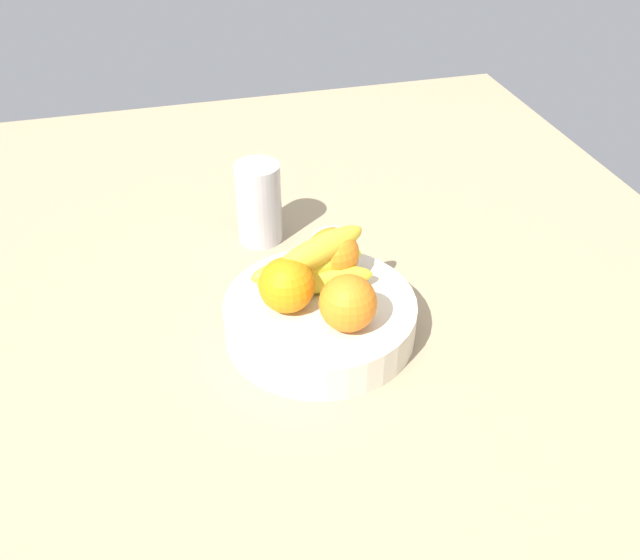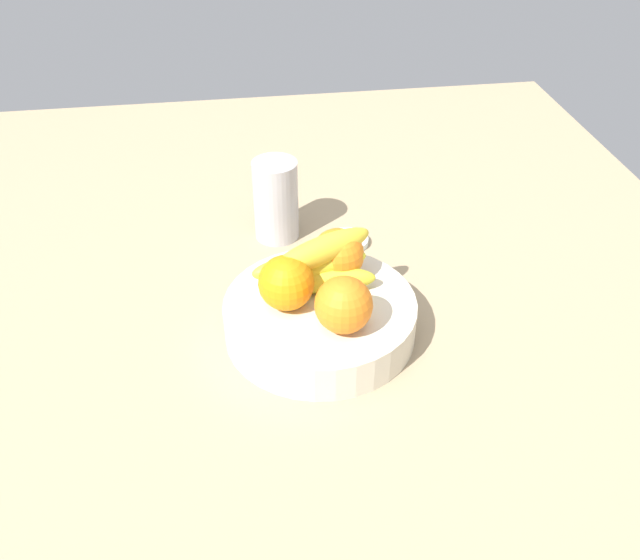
# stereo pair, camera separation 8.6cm
# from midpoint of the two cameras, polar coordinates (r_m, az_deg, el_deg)

# --- Properties ---
(ground_plane) EXTENTS (1.80, 1.40, 0.03)m
(ground_plane) POSITION_cam_midpoint_polar(r_m,az_deg,el_deg) (1.04, -2.07, -4.65)
(ground_plane) COLOR tan
(fruit_bowl) EXTENTS (0.28, 0.28, 0.06)m
(fruit_bowl) POSITION_cam_midpoint_polar(r_m,az_deg,el_deg) (1.01, -2.44, -3.20)
(fruit_bowl) COLOR beige
(fruit_bowl) RESTS_ON ground_plane
(orange_front_left) EXTENTS (0.08, 0.08, 0.08)m
(orange_front_left) POSITION_cam_midpoint_polar(r_m,az_deg,el_deg) (0.92, -0.33, -2.00)
(orange_front_left) COLOR orange
(orange_front_left) RESTS_ON fruit_bowl
(orange_front_right) EXTENTS (0.08, 0.08, 0.08)m
(orange_front_right) POSITION_cam_midpoint_polar(r_m,az_deg,el_deg) (1.02, -1.36, 2.09)
(orange_front_right) COLOR orange
(orange_front_right) RESTS_ON fruit_bowl
(orange_center) EXTENTS (0.08, 0.08, 0.08)m
(orange_center) POSITION_cam_midpoint_polar(r_m,az_deg,el_deg) (0.96, -5.31, -0.50)
(orange_center) COLOR orange
(orange_center) RESTS_ON fruit_bowl
(banana_bunch) EXTENTS (0.11, 0.18, 0.08)m
(banana_bunch) POSITION_cam_midpoint_polar(r_m,az_deg,el_deg) (0.99, -3.09, 1.12)
(banana_bunch) COLOR yellow
(banana_bunch) RESTS_ON fruit_bowl
(thermos_tumbler) EXTENTS (0.08, 0.08, 0.14)m
(thermos_tumbler) POSITION_cam_midpoint_polar(r_m,az_deg,el_deg) (1.20, -7.11, 6.25)
(thermos_tumbler) COLOR #B4B1B5
(thermos_tumbler) RESTS_ON ground_plane
(jar_lid) EXTENTS (0.07, 0.07, 0.01)m
(jar_lid) POSITION_cam_midpoint_polar(r_m,az_deg,el_deg) (1.21, -0.99, 3.27)
(jar_lid) COLOR white
(jar_lid) RESTS_ON ground_plane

